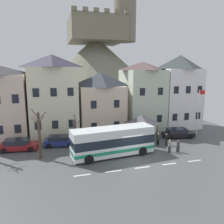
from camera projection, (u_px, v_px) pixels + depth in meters
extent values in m
cube|color=#505151|center=(136.00, 161.00, 23.41)|extent=(40.00, 60.00, 0.06)
cube|color=silver|center=(82.00, 175.00, 20.19)|extent=(1.60, 0.20, 0.01)
cube|color=silver|center=(114.00, 171.00, 20.99)|extent=(1.60, 0.20, 0.01)
cube|color=silver|center=(142.00, 167.00, 21.80)|extent=(1.60, 0.20, 0.01)
cube|color=silver|center=(169.00, 164.00, 22.61)|extent=(1.60, 0.20, 0.01)
cube|color=silver|center=(194.00, 161.00, 23.41)|extent=(1.60, 0.20, 0.01)
cube|color=beige|center=(3.00, 108.00, 29.99)|extent=(6.38, 6.10, 8.90)
cube|color=black|center=(0.00, 130.00, 27.51)|extent=(0.80, 0.06, 1.10)
cube|color=black|center=(18.00, 129.00, 28.08)|extent=(0.80, 0.06, 1.10)
cube|color=black|center=(15.00, 99.00, 27.36)|extent=(0.80, 0.06, 1.10)
cube|color=beige|center=(54.00, 102.00, 31.95)|extent=(6.54, 6.60, 9.94)
pyramid|color=#3D3849|center=(52.00, 61.00, 30.86)|extent=(6.54, 6.60, 1.78)
cube|color=black|center=(38.00, 126.00, 28.70)|extent=(0.80, 0.06, 1.10)
cube|color=black|center=(55.00, 125.00, 29.29)|extent=(0.80, 0.06, 1.10)
cube|color=black|center=(72.00, 124.00, 29.87)|extent=(0.80, 0.06, 1.10)
cube|color=black|center=(36.00, 93.00, 27.90)|extent=(0.80, 0.06, 1.10)
cube|color=black|center=(54.00, 92.00, 28.48)|extent=(0.80, 0.06, 1.10)
cube|color=black|center=(71.00, 92.00, 29.07)|extent=(0.80, 0.06, 1.10)
cube|color=beige|center=(101.00, 110.00, 33.48)|extent=(6.64, 5.35, 7.18)
pyramid|color=#333740|center=(101.00, 79.00, 32.63)|extent=(6.64, 5.35, 1.99)
cube|color=black|center=(94.00, 127.00, 30.83)|extent=(0.80, 0.06, 1.10)
cube|color=black|center=(117.00, 125.00, 31.72)|extent=(0.80, 0.06, 1.10)
cube|color=black|center=(94.00, 105.00, 30.25)|extent=(0.80, 0.06, 1.10)
cube|color=black|center=(117.00, 104.00, 31.14)|extent=(0.80, 0.06, 1.10)
cube|color=beige|center=(142.00, 100.00, 35.87)|extent=(5.83, 6.88, 9.54)
pyramid|color=brown|center=(143.00, 66.00, 34.87)|extent=(5.83, 6.88, 1.31)
cube|color=black|center=(142.00, 120.00, 32.67)|extent=(0.80, 0.06, 1.10)
cube|color=black|center=(159.00, 118.00, 33.45)|extent=(0.80, 0.06, 1.10)
cube|color=black|center=(142.00, 92.00, 31.90)|extent=(0.80, 0.06, 1.10)
cube|color=black|center=(161.00, 91.00, 32.68)|extent=(0.80, 0.06, 1.10)
cube|color=white|center=(178.00, 99.00, 36.71)|extent=(6.31, 5.14, 9.73)
pyramid|color=#3D4446|center=(180.00, 62.00, 35.60)|extent=(6.31, 5.14, 2.20)
cube|color=black|center=(175.00, 117.00, 34.16)|extent=(0.80, 0.06, 1.10)
cube|color=black|center=(187.00, 116.00, 34.73)|extent=(0.80, 0.06, 1.10)
cube|color=black|center=(198.00, 116.00, 35.29)|extent=(0.80, 0.06, 1.10)
cube|color=black|center=(176.00, 90.00, 33.37)|extent=(0.80, 0.06, 1.10)
cube|color=black|center=(188.00, 90.00, 33.94)|extent=(0.80, 0.06, 1.10)
cube|color=black|center=(200.00, 89.00, 34.51)|extent=(0.80, 0.06, 1.10)
cone|color=slate|center=(96.00, 73.00, 55.63)|extent=(40.53, 40.53, 17.65)
cube|color=#706A55|center=(96.00, 31.00, 53.73)|extent=(12.85, 12.85, 5.58)
cylinder|color=#706656|center=(125.00, 20.00, 52.00)|extent=(5.26, 5.26, 10.17)
cube|color=#706A55|center=(74.00, 8.00, 45.50)|extent=(1.17, 0.70, 0.78)
cube|color=#706A55|center=(85.00, 9.00, 46.12)|extent=(1.17, 0.70, 0.78)
cube|color=#706A55|center=(96.00, 10.00, 46.75)|extent=(1.17, 0.70, 0.78)
cube|color=#706A55|center=(107.00, 11.00, 47.38)|extent=(1.17, 0.70, 0.78)
cube|color=#706A55|center=(117.00, 11.00, 48.01)|extent=(1.17, 0.70, 0.78)
cube|color=#706A55|center=(127.00, 12.00, 48.64)|extent=(1.17, 0.70, 0.78)
cube|color=white|center=(113.00, 149.00, 24.68)|extent=(9.49, 3.46, 1.14)
cube|color=#1E8C60|center=(113.00, 148.00, 24.67)|extent=(9.51, 3.48, 0.36)
cube|color=#19232D|center=(113.00, 140.00, 24.49)|extent=(9.38, 3.40, 0.96)
cube|color=white|center=(113.00, 132.00, 24.31)|extent=(9.49, 3.46, 0.90)
cube|color=#19232D|center=(149.00, 135.00, 26.22)|extent=(0.29, 2.05, 0.92)
cylinder|color=black|center=(133.00, 145.00, 26.98)|extent=(1.02, 0.39, 1.00)
cylinder|color=black|center=(143.00, 151.00, 24.84)|extent=(1.02, 0.39, 1.00)
cylinder|color=black|center=(83.00, 152.00, 24.64)|extent=(1.02, 0.39, 1.00)
cylinder|color=black|center=(89.00, 159.00, 22.50)|extent=(1.02, 0.39, 1.00)
cylinder|color=#473D33|center=(125.00, 130.00, 31.27)|extent=(0.14, 0.14, 2.40)
cylinder|color=#473D33|center=(147.00, 128.00, 32.16)|extent=(0.14, 0.14, 2.40)
cylinder|color=#473D33|center=(134.00, 136.00, 28.15)|extent=(0.14, 0.14, 2.40)
cylinder|color=#473D33|center=(157.00, 134.00, 29.04)|extent=(0.14, 0.14, 2.40)
pyramid|color=#504D57|center=(141.00, 119.00, 29.82)|extent=(3.60, 3.60, 1.18)
cube|color=black|center=(178.00, 134.00, 31.61)|extent=(4.59, 2.48, 0.55)
cube|color=#1E232D|center=(177.00, 130.00, 31.47)|extent=(2.83, 2.00, 0.59)
cylinder|color=black|center=(185.00, 133.00, 32.69)|extent=(0.66, 0.29, 0.64)
cylinder|color=black|center=(190.00, 136.00, 30.95)|extent=(0.66, 0.29, 0.64)
cylinder|color=black|center=(166.00, 134.00, 32.31)|extent=(0.66, 0.29, 0.64)
cylinder|color=black|center=(171.00, 137.00, 30.58)|extent=(0.66, 0.29, 0.64)
cube|color=maroon|center=(19.00, 146.00, 26.50)|extent=(4.64, 2.36, 0.64)
cube|color=#1E232D|center=(17.00, 142.00, 26.35)|extent=(2.84, 1.94, 0.53)
cylinder|color=black|center=(33.00, 144.00, 27.66)|extent=(0.66, 0.27, 0.64)
cylinder|color=black|center=(30.00, 149.00, 25.90)|extent=(0.66, 0.27, 0.64)
cylinder|color=black|center=(8.00, 146.00, 27.16)|extent=(0.66, 0.27, 0.64)
cylinder|color=black|center=(4.00, 151.00, 25.40)|extent=(0.66, 0.27, 0.64)
cube|color=navy|center=(60.00, 142.00, 28.07)|extent=(4.11, 2.36, 0.67)
cube|color=#1E232D|center=(58.00, 138.00, 27.94)|extent=(2.54, 1.92, 0.45)
cylinder|color=black|center=(71.00, 141.00, 29.14)|extent=(0.66, 0.29, 0.64)
cylinder|color=black|center=(70.00, 145.00, 27.43)|extent=(0.66, 0.29, 0.64)
cylinder|color=black|center=(51.00, 141.00, 28.79)|extent=(0.66, 0.29, 0.64)
cylinder|color=black|center=(49.00, 146.00, 27.08)|extent=(0.66, 0.29, 0.64)
cylinder|color=black|center=(157.00, 142.00, 28.39)|extent=(0.16, 0.16, 0.82)
cylinder|color=black|center=(159.00, 142.00, 28.22)|extent=(0.16, 0.16, 0.82)
cylinder|color=#2D382D|center=(158.00, 137.00, 28.18)|extent=(0.34, 0.34, 0.58)
sphere|color=tan|center=(158.00, 134.00, 28.11)|extent=(0.23, 0.23, 0.23)
cylinder|color=#2D2D38|center=(170.00, 149.00, 25.80)|extent=(0.16, 0.16, 0.79)
cylinder|color=#2D2D38|center=(169.00, 149.00, 25.78)|extent=(0.16, 0.16, 0.79)
cylinder|color=gray|center=(170.00, 144.00, 25.67)|extent=(0.29, 0.29, 0.60)
sphere|color=#D1AD89|center=(170.00, 140.00, 25.59)|extent=(0.22, 0.22, 0.22)
cylinder|color=#2D2D38|center=(177.00, 149.00, 25.85)|extent=(0.18, 0.18, 0.73)
cylinder|color=#2D2D38|center=(179.00, 149.00, 25.86)|extent=(0.18, 0.18, 0.73)
cylinder|color=#2D382D|center=(178.00, 144.00, 25.74)|extent=(0.34, 0.34, 0.57)
sphere|color=#9E7A60|center=(178.00, 141.00, 25.67)|extent=(0.22, 0.22, 0.22)
cylinder|color=black|center=(166.00, 142.00, 28.27)|extent=(0.15, 0.15, 0.78)
cylinder|color=black|center=(166.00, 143.00, 28.11)|extent=(0.15, 0.15, 0.78)
cylinder|color=black|center=(166.00, 138.00, 28.07)|extent=(0.30, 0.30, 0.62)
sphere|color=#9E7A60|center=(167.00, 134.00, 27.99)|extent=(0.22, 0.22, 0.22)
cube|color=#33473D|center=(140.00, 132.00, 32.54)|extent=(1.60, 0.45, 0.08)
cube|color=#33473D|center=(140.00, 131.00, 32.71)|extent=(1.60, 0.06, 0.40)
cube|color=#2D2D33|center=(136.00, 134.00, 32.39)|extent=(0.08, 0.36, 0.45)
cube|color=#2D2D33|center=(145.00, 133.00, 32.77)|extent=(0.08, 0.36, 0.45)
cylinder|color=silver|center=(198.00, 114.00, 31.49)|extent=(0.10, 0.10, 6.79)
cube|color=red|center=(202.00, 92.00, 31.05)|extent=(0.90, 0.03, 0.56)
cylinder|color=#47382D|center=(39.00, 136.00, 23.72)|extent=(0.30, 0.30, 5.13)
cylinder|color=#47382D|center=(36.00, 120.00, 23.82)|extent=(0.72, 1.13, 0.65)
cylinder|color=#47382D|center=(35.00, 114.00, 23.15)|extent=(0.71, 0.15, 1.13)
cylinder|color=#47382D|center=(42.00, 116.00, 23.54)|extent=(0.87, 0.34, 0.82)
cylinder|color=#47382D|center=(35.00, 122.00, 23.80)|extent=(0.88, 1.06, 0.75)
cylinder|color=#47382D|center=(41.00, 120.00, 23.36)|extent=(0.68, 0.34, 0.89)
cylinder|color=#382D28|center=(75.00, 137.00, 24.80)|extent=(0.36, 0.36, 4.07)
cylinder|color=#382D28|center=(74.00, 121.00, 24.92)|extent=(0.22, 1.04, 1.23)
cylinder|color=#382D28|center=(75.00, 122.00, 25.07)|extent=(0.38, 1.23, 0.69)
cylinder|color=#382D28|center=(77.00, 123.00, 24.31)|extent=(0.61, 0.59, 0.60)
cylinder|color=#382D28|center=(74.00, 125.00, 25.06)|extent=(0.18, 1.08, 1.13)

